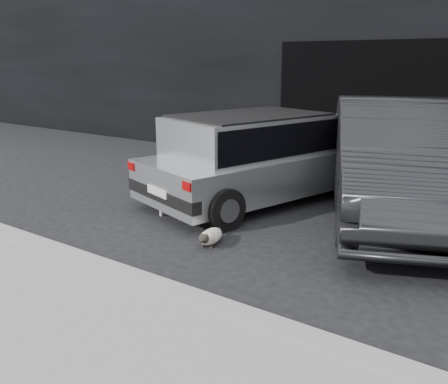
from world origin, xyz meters
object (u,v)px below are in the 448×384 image
Objects in this scene: cat_siamese at (210,237)px; cat_white at (175,204)px; silver_hatchback at (254,154)px; second_car at (399,159)px.

cat_siamese is 0.76× the size of cat_white.
cat_white reaches higher than cat_siamese.
silver_hatchback is 2.19m from cat_siamese.
cat_siamese is (-1.53, -2.57, -0.73)m from second_car.
silver_hatchback is at bearing -87.42° from cat_siamese.
cat_white is at bearing -91.58° from silver_hatchback.
cat_white is at bearing -165.57° from second_car.
second_car is at bearing 32.27° from silver_hatchback.
second_car is at bearing -134.19° from cat_siamese.
cat_white is at bearing -42.94° from cat_siamese.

